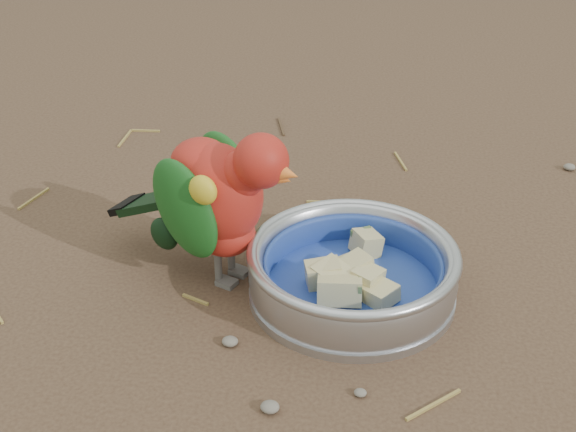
# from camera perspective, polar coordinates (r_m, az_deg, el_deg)

# --- Properties ---
(ground) EXTENTS (60.00, 60.00, 0.00)m
(ground) POSITION_cam_1_polar(r_m,az_deg,el_deg) (0.90, 5.03, -5.68)
(ground) COLOR #4E3727
(food_bowl) EXTENTS (0.23, 0.23, 0.02)m
(food_bowl) POSITION_cam_1_polar(r_m,az_deg,el_deg) (0.90, 4.55, -5.28)
(food_bowl) COLOR #B2B2BA
(food_bowl) RESTS_ON ground
(bowl_wall) EXTENTS (0.23, 0.23, 0.04)m
(bowl_wall) POSITION_cam_1_polar(r_m,az_deg,el_deg) (0.88, 4.63, -3.69)
(bowl_wall) COLOR #B2B2BA
(bowl_wall) RESTS_ON food_bowl
(fruit_wedges) EXTENTS (0.14, 0.14, 0.03)m
(fruit_wedges) POSITION_cam_1_polar(r_m,az_deg,el_deg) (0.88, 4.62, -4.06)
(fruit_wedges) COLOR #C6B97D
(fruit_wedges) RESTS_ON food_bowl
(lory_parrot) EXTENTS (0.25, 0.19, 0.18)m
(lory_parrot) POSITION_cam_1_polar(r_m,az_deg,el_deg) (0.88, -4.93, 0.68)
(lory_parrot) COLOR #AD2117
(lory_parrot) RESTS_ON ground
(ground_debris) EXTENTS (0.90, 0.80, 0.01)m
(ground_debris) POSITION_cam_1_polar(r_m,az_deg,el_deg) (0.94, 6.60, -3.73)
(ground_debris) COLOR olive
(ground_debris) RESTS_ON ground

